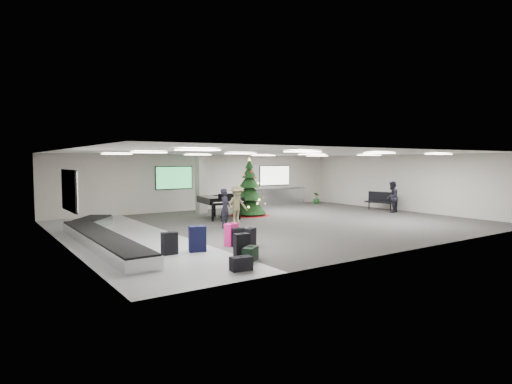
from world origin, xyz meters
TOP-DOWN VIEW (x-y plane):
  - ground at (0.00, 0.00)m, footprint 18.00×18.00m
  - room_envelope at (-0.38, 0.67)m, footprint 18.02×14.02m
  - baggage_carousel at (-7.84, -0.08)m, footprint 2.28×9.71m
  - service_counter at (5.00, 6.65)m, footprint 4.05×0.65m
  - suitcase_0 at (-5.01, -4.82)m, footprint 0.48×0.31m
  - suitcase_1 at (-4.67, -4.34)m, footprint 0.39×0.23m
  - pink_suitcase at (-4.38, -3.18)m, footprint 0.54×0.45m
  - suitcase_3 at (-3.99, -3.74)m, footprint 0.48×0.40m
  - navy_suitcase at (-5.75, -3.41)m, footprint 0.59×0.45m
  - green_duffel at (-5.05, -5.35)m, footprint 0.65×0.59m
  - suitcase_7 at (-4.25, -3.44)m, footprint 0.48×0.35m
  - suitcase_8 at (-6.63, -3.32)m, footprint 0.47×0.28m
  - black_duffel at (-5.86, -6.14)m, footprint 0.59×0.38m
  - christmas_tree at (0.53, 3.17)m, footprint 2.13×2.13m
  - grand_piano at (-1.34, 2.90)m, footprint 2.05×2.48m
  - bench at (8.15, 0.92)m, footprint 0.93×1.75m
  - traveler_a at (-2.63, 0.23)m, footprint 0.73×0.68m
  - traveler_b at (-1.59, 0.97)m, footprint 1.19×0.78m
  - traveler_bench at (7.70, -0.19)m, footprint 1.01×0.91m
  - potted_plant_left at (2.79, 5.66)m, footprint 0.48×0.43m
  - potted_plant_right at (7.69, 5.90)m, footprint 0.49×0.49m

SIDE VIEW (x-z plane):
  - ground at x=0.00m, z-range 0.00..0.00m
  - black_duffel at x=-5.86m, z-range -0.01..0.37m
  - green_duffel at x=-5.05m, z-range -0.01..0.40m
  - baggage_carousel at x=-7.84m, z-range 0.00..0.43m
  - suitcase_1 at x=-4.67m, z-range -0.01..0.59m
  - suitcase_7 at x=-4.25m, z-range -0.01..0.63m
  - suitcase_3 at x=-3.99m, z-range -0.01..0.64m
  - suitcase_8 at x=-6.63m, z-range -0.01..0.69m
  - suitcase_0 at x=-5.01m, z-range -0.01..0.70m
  - potted_plant_left at x=2.79m, z-range 0.00..0.73m
  - pink_suitcase at x=-4.38m, z-range -0.01..0.76m
  - potted_plant_right at x=7.69m, z-range 0.00..0.75m
  - navy_suitcase at x=-5.75m, z-range -0.01..0.82m
  - service_counter at x=5.00m, z-range 0.01..1.09m
  - bench at x=8.15m, z-range 0.07..1.12m
  - traveler_a at x=-2.63m, z-range 0.00..1.67m
  - traveler_bench at x=7.70m, z-range 0.00..1.71m
  - traveler_b at x=-1.59m, z-range 0.00..1.73m
  - grand_piano at x=-1.34m, z-range 0.27..1.56m
  - christmas_tree at x=0.53m, z-range -0.48..2.56m
  - room_envelope at x=-0.38m, z-range 0.73..3.94m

